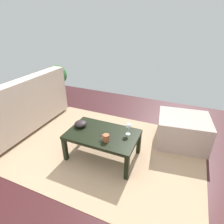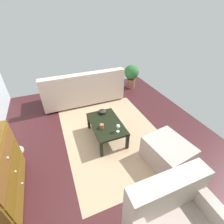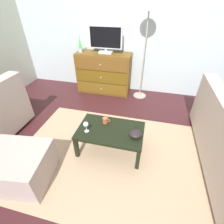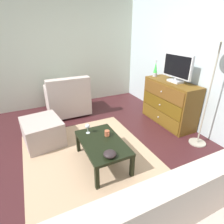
% 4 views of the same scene
% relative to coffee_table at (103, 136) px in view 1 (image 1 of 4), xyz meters
% --- Properties ---
extents(ground_plane, '(5.43, 4.46, 0.05)m').
position_rel_coffee_table_xyz_m(ground_plane, '(-0.19, 0.06, -0.35)').
color(ground_plane, '#3D1A1D').
extents(area_rug, '(2.60, 1.90, 0.01)m').
position_rel_coffee_table_xyz_m(area_rug, '(0.01, -0.14, -0.32)').
color(area_rug, tan).
rests_on(area_rug, ground_plane).
extents(coffee_table, '(0.90, 0.56, 0.37)m').
position_rel_coffee_table_xyz_m(coffee_table, '(0.00, 0.00, 0.00)').
color(coffee_table, black).
rests_on(coffee_table, ground_plane).
extents(wine_glass, '(0.07, 0.07, 0.16)m').
position_rel_coffee_table_xyz_m(wine_glass, '(-0.31, -0.11, 0.16)').
color(wine_glass, silver).
rests_on(wine_glass, coffee_table).
extents(mug, '(0.11, 0.08, 0.08)m').
position_rel_coffee_table_xyz_m(mug, '(-0.11, 0.13, 0.09)').
color(mug, '#A85436').
rests_on(mug, coffee_table).
extents(bowl_decorative, '(0.16, 0.16, 0.07)m').
position_rel_coffee_table_xyz_m(bowl_decorative, '(0.34, -0.04, 0.08)').
color(bowl_decorative, black).
rests_on(bowl_decorative, coffee_table).
extents(couch_large, '(0.85, 2.07, 0.87)m').
position_rel_coffee_table_xyz_m(couch_large, '(1.60, 0.07, 0.01)').
color(couch_large, '#332319').
rests_on(couch_large, ground_plane).
extents(ottoman, '(0.77, 0.69, 0.43)m').
position_rel_coffee_table_xyz_m(ottoman, '(-0.94, -0.73, -0.11)').
color(ottoman, '#B09B93').
rests_on(ottoman, ground_plane).
extents(potted_plant, '(0.44, 0.44, 0.72)m').
position_rel_coffee_table_xyz_m(potted_plant, '(1.87, -1.52, 0.11)').
color(potted_plant, brown).
rests_on(potted_plant, ground_plane).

